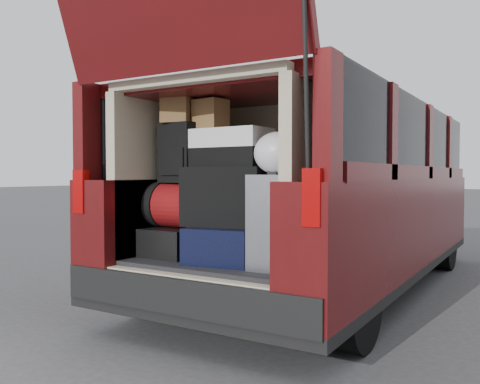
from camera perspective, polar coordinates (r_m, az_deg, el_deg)
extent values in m
plane|color=#38393B|center=(3.52, -3.22, -16.88)|extent=(80.00, 80.00, 0.00)
cylinder|color=black|center=(4.23, -9.40, -9.19)|extent=(0.24, 0.64, 0.64)
cylinder|color=black|center=(3.42, 12.42, -11.90)|extent=(0.24, 0.64, 0.64)
cylinder|color=black|center=(7.04, 8.46, -4.70)|extent=(0.24, 0.64, 0.64)
cylinder|color=black|center=(6.58, 21.79, -5.29)|extent=(0.24, 0.64, 0.64)
cube|color=black|center=(5.25, 9.83, -7.67)|extent=(1.90, 4.85, 0.08)
cube|color=#4C0E0E|center=(5.53, 2.26, -2.56)|extent=(0.33, 4.85, 0.80)
cube|color=#4C0E0E|center=(4.96, 18.34, -3.18)|extent=(0.33, 4.85, 0.80)
cube|color=#4C0E0E|center=(5.21, 9.93, 8.49)|extent=(1.82, 4.46, 0.10)
cube|color=black|center=(5.48, 0.89, 5.15)|extent=(0.12, 4.25, 0.68)
cube|color=black|center=(4.83, 19.28, 5.46)|extent=(0.12, 4.25, 0.68)
cube|color=black|center=(3.18, -6.25, -11.44)|extent=(1.86, 0.16, 0.22)
cube|color=#990505|center=(3.66, -17.42, 0.05)|extent=(0.10, 0.06, 0.30)
cube|color=#990505|center=(2.63, 8.20, -0.61)|extent=(0.10, 0.06, 0.30)
cube|color=black|center=(3.61, -0.74, -7.86)|extent=(1.24, 1.05, 0.06)
cube|color=#B9AD8E|center=(3.95, -8.89, 1.78)|extent=(0.08, 1.05, 1.15)
cube|color=#B9AD8E|center=(3.26, 9.15, 1.73)|extent=(0.08, 1.05, 1.15)
cube|color=#B9AD8E|center=(4.04, 3.43, 1.80)|extent=(1.34, 0.06, 1.15)
cube|color=#B9AD8E|center=(3.61, -0.75, 11.43)|extent=(1.34, 1.05, 0.06)
cylinder|color=black|center=(2.62, 7.24, 13.25)|extent=(0.02, 0.90, 0.76)
cube|color=black|center=(3.66, -0.74, -11.64)|extent=(1.24, 1.05, 0.55)
cube|color=black|center=(3.74, -6.87, -5.50)|extent=(0.37, 0.51, 0.20)
cube|color=black|center=(3.45, -1.29, -5.82)|extent=(0.53, 0.61, 0.24)
cube|color=silver|center=(3.19, 4.29, -3.33)|extent=(0.25, 0.39, 0.59)
cube|color=maroon|center=(3.67, -6.33, -1.50)|extent=(0.51, 0.34, 0.33)
cube|color=black|center=(3.45, -1.50, -0.50)|extent=(0.60, 0.42, 0.40)
cube|color=black|center=(3.69, -6.68, 4.37)|extent=(0.32, 0.22, 0.43)
cube|color=white|center=(3.51, -1.35, 4.95)|extent=(0.60, 0.32, 0.26)
cube|color=brown|center=(3.71, -6.98, 9.13)|extent=(0.24, 0.21, 0.19)
cube|color=brown|center=(3.63, -3.33, 8.63)|extent=(0.23, 0.20, 0.21)
ellipsoid|color=white|center=(3.16, 4.32, 4.37)|extent=(0.31, 0.29, 0.27)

